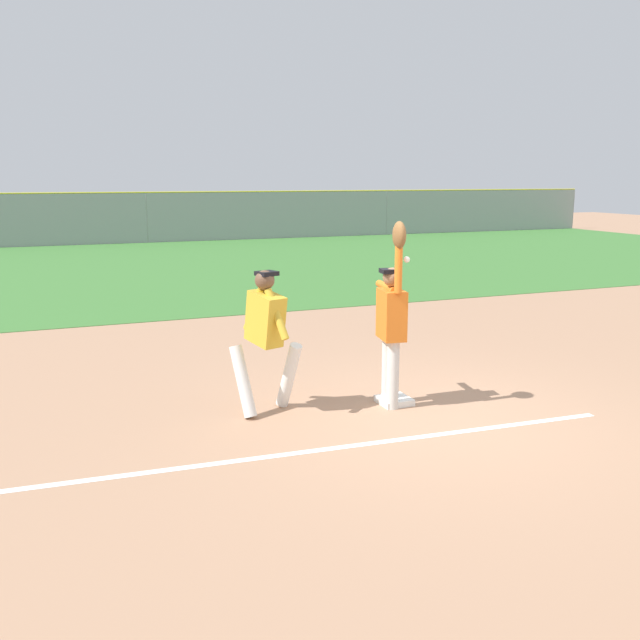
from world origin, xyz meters
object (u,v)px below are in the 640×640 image
at_px(baseball, 407,259).
at_px(parked_car_green, 277,218).
at_px(runner, 266,331).
at_px(parked_car_blue, 158,221).
at_px(fielder, 392,317).
at_px(parked_car_tan, 45,224).
at_px(first_base, 394,401).

relative_size(baseball, parked_car_green, 0.02).
bearing_deg(runner, parked_car_green, 52.30).
xyz_separation_m(runner, parked_car_blue, (2.87, 27.43, -0.32)).
relative_size(runner, parked_car_blue, 0.38).
bearing_deg(fielder, parked_car_tan, -72.33).
height_order(fielder, baseball, fielder).
distance_m(fielder, baseball, 0.74).
relative_size(fielder, parked_car_blue, 0.50).
bearing_deg(fielder, parked_car_blue, -83.24).
bearing_deg(parked_car_green, runner, -113.26).
bearing_deg(parked_car_blue, fielder, -97.75).
bearing_deg(parked_car_green, first_base, -110.04).
distance_m(runner, parked_car_tan, 26.95).
xyz_separation_m(baseball, parked_car_tan, (-3.92, 27.38, -1.16)).
height_order(first_base, parked_car_green, parked_car_green).
distance_m(first_base, runner, 1.86).
xyz_separation_m(first_base, runner, (-1.57, 0.28, 0.96)).
bearing_deg(parked_car_tan, first_base, -82.23).
distance_m(baseball, parked_car_blue, 28.03).
bearing_deg(parked_car_tan, fielder, -82.44).
xyz_separation_m(baseball, parked_car_blue, (1.32, 27.97, -1.16)).
height_order(baseball, parked_car_green, baseball).
xyz_separation_m(first_base, parked_car_tan, (-3.93, 27.13, 0.63)).
relative_size(fielder, runner, 1.33).
relative_size(first_base, parked_car_tan, 0.09).
bearing_deg(fielder, baseball, 122.21).
bearing_deg(parked_car_tan, runner, -85.45).
xyz_separation_m(runner, parked_car_tan, (-2.36, 26.84, -0.32)).
bearing_deg(runner, fielder, -32.65).
distance_m(baseball, parked_car_tan, 27.68).
distance_m(runner, baseball, 1.85).
bearing_deg(first_base, fielder, -144.63).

